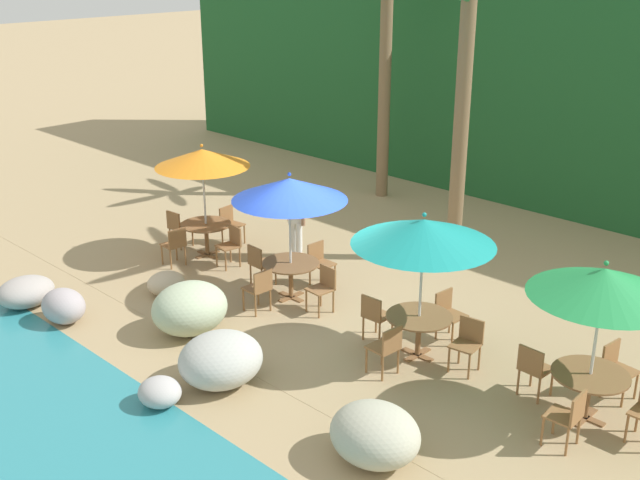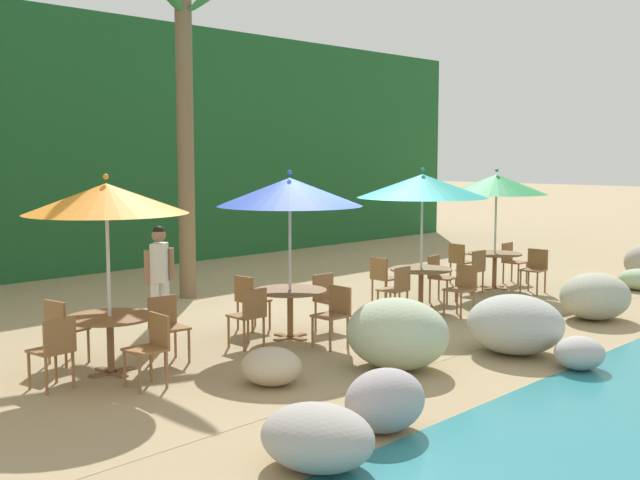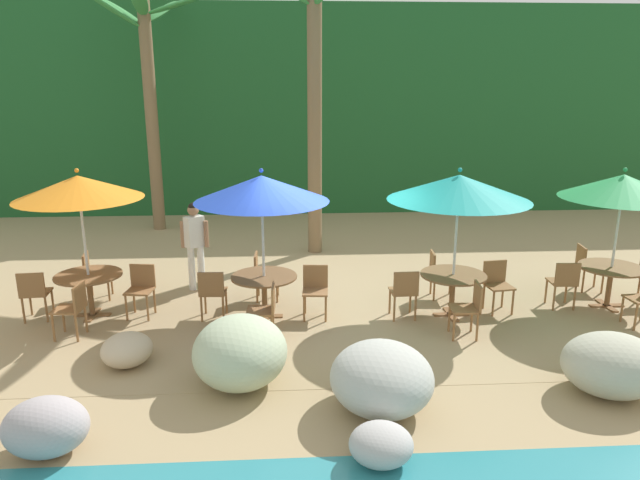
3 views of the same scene
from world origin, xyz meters
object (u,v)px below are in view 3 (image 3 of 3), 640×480
at_px(umbrella_orange, 79,187).
at_px(chair_teal_seaward, 497,282).
at_px(chair_orange_inland, 93,272).
at_px(umbrella_teal, 459,188).
at_px(palm_tree_nearest, 148,80).
at_px(chair_blue_inland, 262,273).
at_px(dining_table_green, 611,274).
at_px(chair_blue_seaward, 315,287).
at_px(chair_orange_right, 74,306).
at_px(umbrella_green, 623,187).
at_px(dining_table_orange, 89,282).
at_px(chair_blue_right, 266,308).
at_px(chair_orange_seaward, 141,286).
at_px(dining_table_teal, 453,281).
at_px(chair_orange_left, 34,292).
at_px(palm_tree_second, 315,65).
at_px(chair_teal_right, 470,306).
at_px(chair_teal_inland, 438,271).
at_px(chair_green_left, 564,281).
at_px(dining_table_blue, 264,283).
at_px(umbrella_blue, 262,189).
at_px(chair_green_inland, 586,264).
at_px(chair_blue_left, 212,291).
at_px(chair_teal_left, 404,290).
at_px(waiter_in_white, 195,240).

relative_size(umbrella_orange, chair_teal_seaward, 2.90).
relative_size(umbrella_orange, chair_orange_inland, 2.90).
xyz_separation_m(umbrella_teal, palm_tree_nearest, (-6.22, 6.44, 1.69)).
distance_m(chair_blue_inland, dining_table_green, 6.14).
bearing_deg(chair_blue_seaward, chair_orange_right, -170.43).
bearing_deg(umbrella_green, dining_table_orange, 179.23).
bearing_deg(chair_blue_right, chair_orange_seaward, 152.93).
bearing_deg(dining_table_teal, chair_orange_left, 178.46).
xyz_separation_m(dining_table_green, palm_tree_second, (-4.98, 3.77, 3.59)).
xyz_separation_m(chair_blue_right, chair_teal_seaward, (3.94, 0.95, 0.00)).
relative_size(chair_blue_right, chair_teal_right, 1.00).
distance_m(chair_orange_left, umbrella_teal, 7.14).
bearing_deg(chair_blue_seaward, umbrella_green, 1.11).
bearing_deg(dining_table_teal, chair_orange_seaward, 176.25).
relative_size(umbrella_orange, chair_teal_inland, 2.90).
relative_size(chair_blue_inland, chair_green_left, 1.00).
xyz_separation_m(chair_teal_seaward, chair_green_left, (1.18, -0.02, 0.00)).
bearing_deg(dining_table_blue, umbrella_blue, 14.04).
relative_size(dining_table_teal, chair_green_inland, 1.26).
relative_size(chair_orange_inland, chair_orange_right, 1.00).
bearing_deg(dining_table_blue, chair_teal_inland, 13.43).
bearing_deg(dining_table_teal, chair_blue_left, 179.25).
bearing_deg(umbrella_teal, chair_teal_inland, 91.68).
relative_size(dining_table_blue, chair_blue_right, 1.26).
bearing_deg(chair_teal_left, umbrella_blue, 174.48).
distance_m(chair_orange_left, palm_tree_nearest, 7.15).
bearing_deg(chair_blue_right, umbrella_green, 9.28).
relative_size(chair_blue_seaward, dining_table_teal, 0.79).
bearing_deg(dining_table_teal, chair_green_left, 5.10).
height_order(dining_table_teal, chair_teal_seaward, chair_teal_seaward).
height_order(dining_table_blue, chair_blue_inland, chair_blue_inland).
bearing_deg(umbrella_green, chair_orange_right, -175.30).
relative_size(umbrella_teal, chair_teal_seaward, 2.91).
bearing_deg(chair_blue_left, chair_blue_inland, 48.93).
distance_m(chair_orange_right, chair_blue_right, 2.97).
height_order(umbrella_blue, chair_green_left, umbrella_blue).
bearing_deg(chair_blue_inland, chair_orange_left, -168.25).
distance_m(dining_table_blue, palm_tree_second, 5.40).
relative_size(umbrella_blue, chair_blue_right, 2.91).
bearing_deg(chair_blue_inland, chair_blue_left, -131.07).
bearing_deg(dining_table_blue, dining_table_teal, -1.90).
xyz_separation_m(chair_blue_inland, palm_tree_nearest, (-2.99, 5.48, 3.38)).
height_order(umbrella_orange, chair_orange_seaward, umbrella_orange).
xyz_separation_m(dining_table_blue, waiter_in_white, (-1.33, 1.44, 0.37)).
xyz_separation_m(chair_orange_seaward, dining_table_teal, (5.24, -0.34, 0.10)).
distance_m(umbrella_teal, waiter_in_white, 4.91).
xyz_separation_m(chair_blue_inland, chair_blue_left, (-0.79, -0.91, 0.00)).
xyz_separation_m(chair_blue_seaward, chair_green_left, (4.32, 0.05, 0.00)).
xyz_separation_m(chair_orange_seaward, chair_green_left, (7.26, -0.16, 0.00)).
bearing_deg(umbrella_blue, chair_blue_seaward, 1.55).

